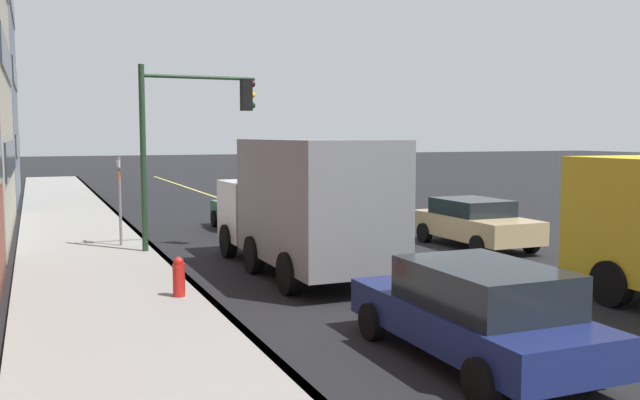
# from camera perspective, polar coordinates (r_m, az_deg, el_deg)

# --- Properties ---
(ground) EXTENTS (200.00, 200.00, 0.00)m
(ground) POSITION_cam_1_polar(r_m,az_deg,el_deg) (19.06, 6.01, -4.69)
(ground) COLOR black
(sidewalk_slab) EXTENTS (80.00, 3.67, 0.15)m
(sidewalk_slab) POSITION_cam_1_polar(r_m,az_deg,el_deg) (16.84, -17.68, -5.99)
(sidewalk_slab) COLOR gray
(sidewalk_slab) RESTS_ON ground
(curb_edge) EXTENTS (80.00, 0.16, 0.15)m
(curb_edge) POSITION_cam_1_polar(r_m,az_deg,el_deg) (17.07, -11.77, -5.70)
(curb_edge) COLOR slate
(curb_edge) RESTS_ON ground
(lane_stripe_center) EXTENTS (80.00, 0.16, 0.01)m
(lane_stripe_center) POSITION_cam_1_polar(r_m,az_deg,el_deg) (19.05, 6.01, -4.67)
(lane_stripe_center) COLOR #D8CC4C
(lane_stripe_center) RESTS_ON ground
(car_green) EXTENTS (3.96, 1.99, 1.48)m
(car_green) POSITION_cam_1_polar(r_m,az_deg,el_deg) (24.29, -5.87, -0.75)
(car_green) COLOR #1E6038
(car_green) RESTS_ON ground
(car_navy) EXTENTS (4.50, 1.98, 1.48)m
(car_navy) POSITION_cam_1_polar(r_m,az_deg,el_deg) (10.45, 12.68, -8.89)
(car_navy) COLOR navy
(car_navy) RESTS_ON ground
(car_tan) EXTENTS (4.28, 1.99, 1.42)m
(car_tan) POSITION_cam_1_polar(r_m,az_deg,el_deg) (21.01, 12.60, -1.79)
(car_tan) COLOR tan
(car_tan) RESTS_ON ground
(truck_gray) EXTENTS (7.04, 2.51, 3.22)m
(truck_gray) POSITION_cam_1_polar(r_m,az_deg,el_deg) (16.46, -1.24, -0.34)
(truck_gray) COLOR silver
(truck_gray) RESTS_ON ground
(traffic_light_mast) EXTENTS (0.28, 3.27, 5.21)m
(traffic_light_mast) POSITION_cam_1_polar(r_m,az_deg,el_deg) (19.58, -10.75, 5.98)
(traffic_light_mast) COLOR #1E3823
(traffic_light_mast) RESTS_ON ground
(street_sign_post) EXTENTS (0.60, 0.08, 2.70)m
(street_sign_post) POSITION_cam_1_polar(r_m,az_deg,el_deg) (20.61, -16.17, 0.37)
(street_sign_post) COLOR slate
(street_sign_post) RESTS_ON ground
(fire_hydrant) EXTENTS (0.24, 0.24, 0.94)m
(fire_hydrant) POSITION_cam_1_polar(r_m,az_deg,el_deg) (13.97, -11.54, -6.52)
(fire_hydrant) COLOR red
(fire_hydrant) RESTS_ON ground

